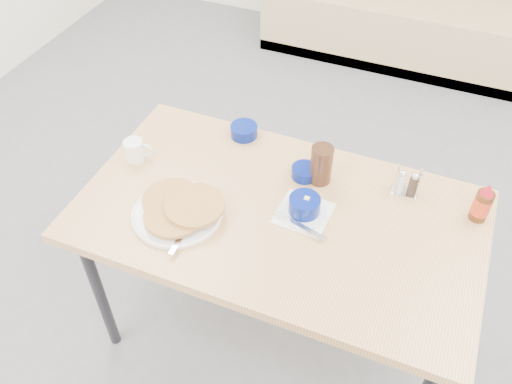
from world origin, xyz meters
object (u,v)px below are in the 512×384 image
at_px(amber_tumbler, 321,165).
at_px(coffee_mug, 135,150).
at_px(syrup_bottle, 482,204).
at_px(booth_bench, 403,8).
at_px(dining_table, 278,224).
at_px(grits_setting, 304,207).
at_px(pancake_plate, 179,210).
at_px(condiment_caddy, 407,184).
at_px(butter_bowl, 304,172).
at_px(creamer_bowl, 244,131).

bearing_deg(amber_tumbler, coffee_mug, -167.33).
bearing_deg(syrup_bottle, booth_bench, 105.54).
bearing_deg(dining_table, grits_setting, 16.51).
height_order(pancake_plate, condiment_caddy, condiment_caddy).
relative_size(grits_setting, butter_bowl, 2.07).
height_order(dining_table, grits_setting, grits_setting).
distance_m(coffee_mug, butter_bowl, 0.64).
distance_m(pancake_plate, syrup_bottle, 1.03).
xyz_separation_m(coffee_mug, syrup_bottle, (1.24, 0.18, 0.02)).
bearing_deg(condiment_caddy, amber_tumbler, -175.50).
bearing_deg(coffee_mug, condiment_caddy, 11.99).
height_order(coffee_mug, creamer_bowl, coffee_mug).
bearing_deg(coffee_mug, booth_bench, 76.33).
bearing_deg(butter_bowl, coffee_mug, -166.51).
xyz_separation_m(pancake_plate, syrup_bottle, (0.96, 0.37, 0.05)).
bearing_deg(syrup_bottle, coffee_mug, -171.80).
xyz_separation_m(pancake_plate, butter_bowl, (0.34, 0.35, -0.00)).
relative_size(pancake_plate, creamer_bowl, 3.09).
xyz_separation_m(coffee_mug, creamer_bowl, (0.33, 0.29, -0.02)).
xyz_separation_m(booth_bench, dining_table, (0.00, -2.53, 0.35)).
bearing_deg(creamer_bowl, syrup_bottle, -6.64).
height_order(coffee_mug, butter_bowl, coffee_mug).
relative_size(butter_bowl, amber_tumbler, 0.63).
height_order(amber_tumbler, syrup_bottle, syrup_bottle).
distance_m(pancake_plate, creamer_bowl, 0.48).
distance_m(booth_bench, amber_tumbler, 2.38).
height_order(booth_bench, butter_bowl, booth_bench).
bearing_deg(condiment_caddy, grits_setting, -147.57).
bearing_deg(booth_bench, syrup_bottle, -74.46).
relative_size(condiment_caddy, syrup_bottle, 0.72).
bearing_deg(grits_setting, amber_tumbler, 90.16).
xyz_separation_m(coffee_mug, grits_setting, (0.69, -0.03, -0.01)).
relative_size(creamer_bowl, condiment_caddy, 0.95).
relative_size(creamer_bowl, amber_tumbler, 0.71).
relative_size(grits_setting, condiment_caddy, 1.74).
distance_m(amber_tumbler, syrup_bottle, 0.56).
bearing_deg(butter_bowl, dining_table, -96.51).
relative_size(dining_table, butter_bowl, 14.67).
height_order(pancake_plate, grits_setting, grits_setting).
bearing_deg(butter_bowl, booth_bench, 90.57).
bearing_deg(coffee_mug, amber_tumbler, 12.67).
distance_m(dining_table, grits_setting, 0.13).
bearing_deg(creamer_bowl, booth_bench, 82.80).
distance_m(amber_tumbler, condiment_caddy, 0.31).
height_order(pancake_plate, amber_tumbler, amber_tumbler).
bearing_deg(dining_table, condiment_caddy, 34.42).
distance_m(booth_bench, condiment_caddy, 2.35).
relative_size(dining_table, grits_setting, 7.08).
xyz_separation_m(dining_table, condiment_caddy, (0.39, 0.26, 0.10)).
bearing_deg(condiment_caddy, pancake_plate, -155.92).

